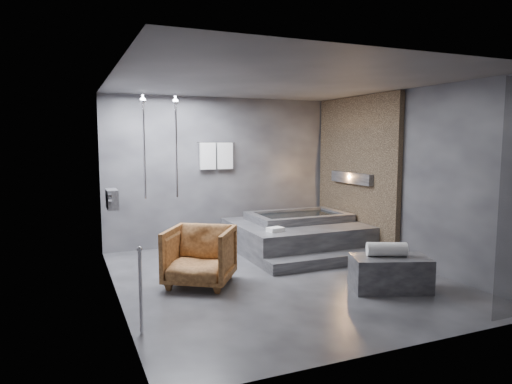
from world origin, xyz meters
name	(u,v)px	position (x,y,z in m)	size (l,w,h in m)	color
room	(296,158)	(0.40, 0.24, 1.73)	(5.00, 5.04, 2.82)	#2A2A2C
tub_deck	(296,236)	(1.05, 1.45, 0.25)	(2.20, 2.00, 0.50)	#2F2F31
tub_step	(331,260)	(1.05, 0.27, 0.09)	(2.20, 0.36, 0.18)	#2F2F31
concrete_bench	(390,273)	(1.14, -1.05, 0.23)	(1.01, 0.55, 0.45)	#2D2D2F
driftwood_chair	(200,256)	(-1.14, 0.16, 0.41)	(0.87, 0.89, 0.81)	#4F2C13
rolled_towel	(387,249)	(1.11, -1.01, 0.55)	(0.19, 0.19, 0.52)	white
deck_towel	(275,229)	(0.35, 0.86, 0.53)	(0.26, 0.19, 0.07)	white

